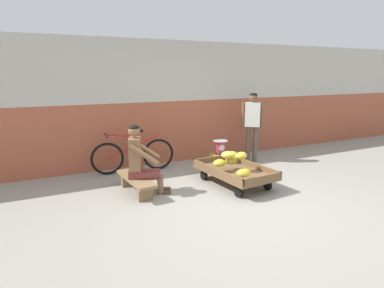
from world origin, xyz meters
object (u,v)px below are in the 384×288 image
(plastic_crate, at_px, (220,161))
(weighing_scale, at_px, (220,147))
(low_bench, at_px, (136,181))
(vendor_seated, at_px, (141,160))
(bicycle_near_left, at_px, (133,155))
(customer_adult, at_px, (252,119))
(banana_cart, at_px, (234,172))

(plastic_crate, bearing_deg, weighing_scale, -90.00)
(low_bench, relative_size, weighing_scale, 3.73)
(vendor_seated, xyz_separation_m, bicycle_near_left, (0.21, 1.19, -0.21))
(bicycle_near_left, bearing_deg, plastic_crate, -17.60)
(weighing_scale, height_order, customer_adult, customer_adult)
(vendor_seated, bearing_deg, bicycle_near_left, 79.95)
(weighing_scale, distance_m, bicycle_near_left, 1.78)
(banana_cart, xyz_separation_m, vendor_seated, (-1.60, 0.34, 0.33))
(vendor_seated, bearing_deg, banana_cart, -12.13)
(banana_cart, height_order, weighing_scale, weighing_scale)
(banana_cart, xyz_separation_m, low_bench, (-1.68, 0.38, -0.04))
(bicycle_near_left, bearing_deg, customer_adult, -8.38)
(vendor_seated, distance_m, bicycle_near_left, 1.23)
(low_bench, height_order, bicycle_near_left, bicycle_near_left)
(bicycle_near_left, bearing_deg, banana_cart, -47.78)
(vendor_seated, height_order, customer_adult, customer_adult)
(vendor_seated, bearing_deg, customer_adult, 16.04)
(banana_cart, distance_m, plastic_crate, 1.04)
(banana_cart, xyz_separation_m, customer_adult, (1.20, 1.15, 0.71))
(vendor_seated, distance_m, weighing_scale, 2.02)
(banana_cart, relative_size, bicycle_near_left, 0.91)
(plastic_crate, xyz_separation_m, weighing_scale, (0.00, -0.00, 0.30))
(weighing_scale, bearing_deg, vendor_seated, -161.15)
(banana_cart, distance_m, vendor_seated, 1.67)
(low_bench, xyz_separation_m, weighing_scale, (1.99, 0.62, 0.25))
(banana_cart, bearing_deg, customer_adult, 43.71)
(plastic_crate, relative_size, customer_adult, 0.24)
(low_bench, bearing_deg, plastic_crate, 17.33)
(vendor_seated, relative_size, plastic_crate, 3.17)
(banana_cart, distance_m, bicycle_near_left, 2.07)
(plastic_crate, distance_m, customer_adult, 1.22)
(vendor_seated, distance_m, plastic_crate, 2.06)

